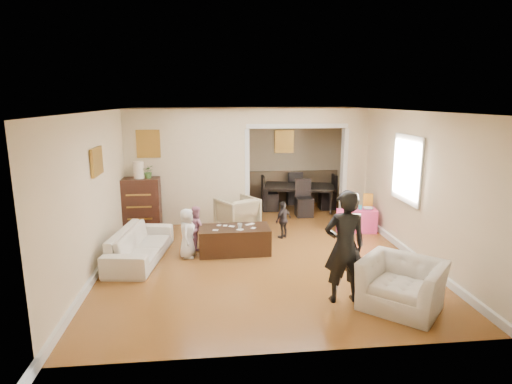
{
  "coord_description": "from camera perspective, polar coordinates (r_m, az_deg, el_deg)",
  "views": [
    {
      "loc": [
        -0.84,
        -7.7,
        2.79
      ],
      "look_at": [
        0.0,
        0.2,
        1.05
      ],
      "focal_mm": 29.65,
      "sensor_mm": 36.0,
      "label": 1
    }
  ],
  "objects": [
    {
      "name": "table_lamp",
      "position": [
        9.34,
        -15.53,
        2.88
      ],
      "size": [
        0.22,
        0.22,
        0.36
      ],
      "primitive_type": "cylinder",
      "color": "#FFECCF",
      "rests_on": "dresser"
    },
    {
      "name": "partition_header",
      "position": [
        9.7,
        5.55,
        10.14
      ],
      "size": [
        2.22,
        0.18,
        0.35
      ],
      "primitive_type": "cube",
      "color": "beige",
      "rests_on": "partition_right"
    },
    {
      "name": "potted_plant",
      "position": [
        9.32,
        -14.3,
        2.69
      ],
      "size": [
        0.26,
        0.22,
        0.29
      ],
      "primitive_type": "imported",
      "color": "#456D30",
      "rests_on": "dresser"
    },
    {
      "name": "dresser",
      "position": [
        9.49,
        -15.27,
        -1.61
      ],
      "size": [
        0.83,
        0.47,
        1.15
      ],
      "primitive_type": "cube",
      "color": "black",
      "rests_on": "ground"
    },
    {
      "name": "sofa",
      "position": [
        7.8,
        -15.37,
        -6.88
      ],
      "size": [
        1.01,
        1.99,
        0.56
      ],
      "primitive_type": "imported",
      "rotation": [
        0.0,
        0.0,
        1.43
      ],
      "color": "beige",
      "rests_on": "ground"
    },
    {
      "name": "toy_block",
      "position": [
        9.47,
        13.42,
        -1.85
      ],
      "size": [
        0.09,
        0.07,
        0.05
      ],
      "primitive_type": "cube",
      "rotation": [
        0.0,
        0.0,
        0.18
      ],
      "color": "red",
      "rests_on": "play_table"
    },
    {
      "name": "child_kneel_a",
      "position": [
        7.7,
        -9.25,
        -5.51
      ],
      "size": [
        0.35,
        0.48,
        0.9
      ],
      "primitive_type": "imported",
      "rotation": [
        0.0,
        0.0,
        1.42
      ],
      "color": "white",
      "rests_on": "ground"
    },
    {
      "name": "play_bowl",
      "position": [
        9.31,
        14.89,
        -2.17
      ],
      "size": [
        0.25,
        0.25,
        0.05
      ],
      "primitive_type": "imported",
      "rotation": [
        0.0,
        0.0,
        -0.17
      ],
      "color": "silver",
      "rests_on": "play_table"
    },
    {
      "name": "coffee_table",
      "position": [
        7.9,
        -2.94,
        -6.47
      ],
      "size": [
        1.31,
        0.68,
        0.49
      ],
      "primitive_type": "cube",
      "rotation": [
        0.0,
        0.0,
        0.02
      ],
      "color": "#371D11",
      "rests_on": "ground"
    },
    {
      "name": "play_table",
      "position": [
        9.47,
        14.26,
        -3.61
      ],
      "size": [
        0.6,
        0.6,
        0.5
      ],
      "primitive_type": "cube",
      "rotation": [
        0.0,
        0.0,
        -0.17
      ],
      "color": "#ED3E8C",
      "rests_on": "ground"
    },
    {
      "name": "cereal_box",
      "position": [
        9.5,
        14.86,
        -1.1
      ],
      "size": [
        0.21,
        0.1,
        0.3
      ],
      "primitive_type": "cube",
      "rotation": [
        0.0,
        0.0,
        -0.17
      ],
      "color": "yellow",
      "rests_on": "play_table"
    },
    {
      "name": "craft_papers",
      "position": [
        7.84,
        -2.72,
        -4.74
      ],
      "size": [
        0.81,
        0.48,
        0.0
      ],
      "color": "white",
      "rests_on": "coffee_table"
    },
    {
      "name": "child_toddler",
      "position": [
        8.68,
        3.72,
        -3.75
      ],
      "size": [
        0.46,
        0.44,
        0.77
      ],
      "primitive_type": "imported",
      "rotation": [
        0.0,
        0.0,
        -2.42
      ],
      "color": "black",
      "rests_on": "ground"
    },
    {
      "name": "child_kneel_b",
      "position": [
        8.13,
        -8.02,
        -4.76
      ],
      "size": [
        0.44,
        0.49,
        0.83
      ],
      "primitive_type": "imported",
      "rotation": [
        0.0,
        0.0,
        1.94
      ],
      "color": "#C87D98",
      "rests_on": "ground"
    },
    {
      "name": "window_pane",
      "position": [
        8.22,
        19.78,
        2.95
      ],
      "size": [
        0.03,
        0.95,
        1.1
      ],
      "primitive_type": "cube",
      "color": "white",
      "rests_on": "ground"
    },
    {
      "name": "adult_person",
      "position": [
        6.0,
        11.87,
        -7.23
      ],
      "size": [
        0.6,
        0.4,
        1.61
      ],
      "primitive_type": "imported",
      "rotation": [
        0.0,
        0.0,
        3.17
      ],
      "color": "black",
      "rests_on": "ground"
    },
    {
      "name": "partition_right",
      "position": [
        10.17,
        13.05,
        3.61
      ],
      "size": [
        0.55,
        0.18,
        2.6
      ],
      "primitive_type": "cube",
      "color": "beige",
      "rests_on": "ground"
    },
    {
      "name": "armchair_back",
      "position": [
        9.26,
        -2.55,
        -2.89
      ],
      "size": [
        1.06,
        1.07,
        0.72
      ],
      "primitive_type": "imported",
      "rotation": [
        0.0,
        0.0,
        3.68
      ],
      "color": "#C1B286",
      "rests_on": "ground"
    },
    {
      "name": "framed_art_sofa_wall",
      "position": [
        7.41,
        -20.68,
        3.88
      ],
      "size": [
        0.03,
        0.55,
        0.4
      ],
      "primitive_type": "cube",
      "color": "brown"
    },
    {
      "name": "framed_art_partition",
      "position": [
        9.54,
        -14.32,
        6.32
      ],
      "size": [
        0.45,
        0.03,
        0.55
      ],
      "primitive_type": "cube",
      "color": "brown",
      "rests_on": "partition_left"
    },
    {
      "name": "armchair_front",
      "position": [
        6.19,
        19.08,
        -11.72
      ],
      "size": [
        1.37,
        1.36,
        0.67
      ],
      "primitive_type": "imported",
      "rotation": [
        0.0,
        0.0,
        -0.74
      ],
      "color": "beige",
      "rests_on": "ground"
    },
    {
      "name": "coffee_cup",
      "position": [
        7.77,
        -2.2,
        -4.57
      ],
      "size": [
        0.09,
        0.09,
        0.09
      ],
      "primitive_type": "imported",
      "rotation": [
        0.0,
        0.0,
        0.02
      ],
      "color": "beige",
      "rests_on": "coffee_table"
    },
    {
      "name": "partition_left",
      "position": [
        9.63,
        -9.2,
        3.3
      ],
      "size": [
        2.75,
        0.18,
        2.6
      ],
      "primitive_type": "cube",
      "color": "beige",
      "rests_on": "ground"
    },
    {
      "name": "cyan_cup",
      "position": [
        9.32,
        13.88,
        -2.01
      ],
      "size": [
        0.08,
        0.08,
        0.08
      ],
      "primitive_type": "cylinder",
      "color": "#29BED0",
      "rests_on": "play_table"
    },
    {
      "name": "dining_table",
      "position": [
        10.97,
        5.79,
        -0.76
      ],
      "size": [
        1.96,
        1.37,
        0.63
      ],
      "primitive_type": "imported",
      "rotation": [
        0.0,
        0.0,
        -0.23
      ],
      "color": "black",
      "rests_on": "ground"
    },
    {
      "name": "framed_art_alcove",
      "position": [
        11.36,
        3.82,
        6.82
      ],
      "size": [
        0.45,
        0.03,
        0.55
      ],
      "primitive_type": "cube",
      "color": "brown"
    },
    {
      "name": "floor",
      "position": [
        8.23,
        0.15,
        -7.46
      ],
      "size": [
        7.0,
        7.0,
        0.0
      ],
      "primitive_type": "plane",
      "color": "#965726",
      "rests_on": "ground"
    }
  ]
}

